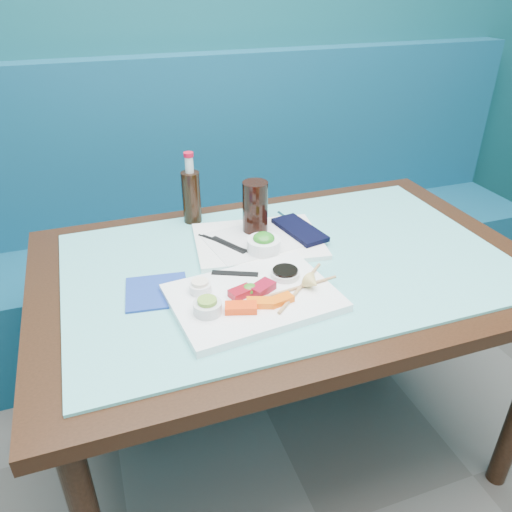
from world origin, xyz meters
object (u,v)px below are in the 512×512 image
object	(u,v)px
sashimi_plate	(253,298)
blue_napkin	(157,292)
dining_table	(287,288)
cola_glass	(255,207)
booth_bench	(215,245)
seaweed_bowl	(264,245)
cola_bottle_body	(191,197)
serving_tray	(258,241)

from	to	relation	value
sashimi_plate	blue_napkin	world-z (taller)	sashimi_plate
dining_table	cola_glass	distance (m)	0.26
booth_bench	seaweed_bowl	size ratio (longest dim) A/B	31.42
cola_bottle_body	sashimi_plate	bearing A→B (deg)	-85.64
blue_napkin	seaweed_bowl	bearing A→B (deg)	15.33
dining_table	cola_bottle_body	bearing A→B (deg)	119.76
booth_bench	sashimi_plate	world-z (taller)	booth_bench
cola_glass	booth_bench	bearing A→B (deg)	86.97
booth_bench	dining_table	bearing A→B (deg)	-90.00
dining_table	sashimi_plate	distance (m)	0.24
dining_table	sashimi_plate	size ratio (longest dim) A/B	3.53
sashimi_plate	cola_bottle_body	bearing A→B (deg)	88.53
blue_napkin	serving_tray	bearing A→B (deg)	26.18
booth_bench	seaweed_bowl	world-z (taller)	booth_bench
cola_glass	serving_tray	bearing A→B (deg)	-100.30
cola_bottle_body	cola_glass	bearing A→B (deg)	-44.44
dining_table	cola_bottle_body	size ratio (longest dim) A/B	8.37
dining_table	seaweed_bowl	bearing A→B (deg)	135.52
booth_bench	sashimi_plate	size ratio (longest dim) A/B	7.56
dining_table	blue_napkin	world-z (taller)	blue_napkin
seaweed_bowl	cola_bottle_body	bearing A→B (deg)	116.02
sashimi_plate	blue_napkin	distance (m)	0.25
serving_tray	seaweed_bowl	world-z (taller)	seaweed_bowl
cola_glass	blue_napkin	distance (m)	0.42
serving_tray	cola_glass	bearing A→B (deg)	87.69
serving_tray	blue_napkin	size ratio (longest dim) A/B	2.39
dining_table	seaweed_bowl	size ratio (longest dim) A/B	14.66
serving_tray	sashimi_plate	bearing A→B (deg)	-103.87
dining_table	blue_napkin	size ratio (longest dim) A/B	9.00
booth_bench	cola_bottle_body	distance (m)	0.71
cola_bottle_body	seaweed_bowl	bearing A→B (deg)	-63.98
blue_napkin	dining_table	bearing A→B (deg)	5.25
dining_table	serving_tray	distance (m)	0.17
serving_tray	booth_bench	bearing A→B (deg)	94.40
booth_bench	sashimi_plate	distance (m)	1.08
sashimi_plate	seaweed_bowl	world-z (taller)	seaweed_bowl
booth_bench	cola_glass	bearing A→B (deg)	-93.03
cola_bottle_body	serving_tray	bearing A→B (deg)	-54.70
serving_tray	blue_napkin	bearing A→B (deg)	-145.82
booth_bench	serving_tray	world-z (taller)	booth_bench
serving_tray	seaweed_bowl	distance (m)	0.08
seaweed_bowl	cola_bottle_body	world-z (taller)	cola_bottle_body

